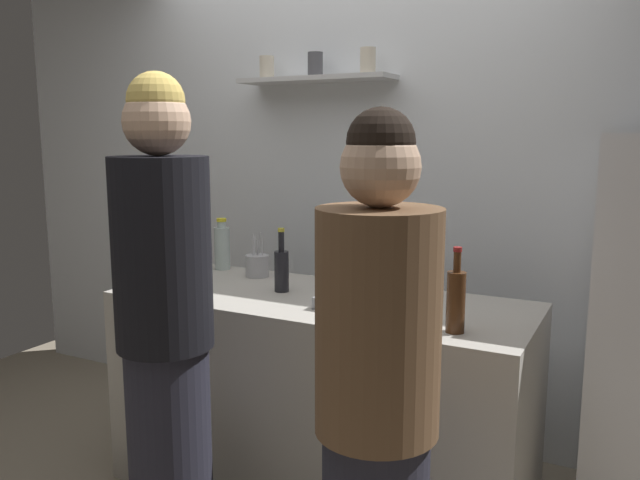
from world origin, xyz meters
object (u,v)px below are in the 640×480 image
person_brown_jacket (377,417)px  utensil_holder (257,265)px  person_blonde (165,331)px  wine_bottle_amber_glass (456,300)px  wine_bottle_dark_glass (282,269)px  baking_pan (363,302)px  wine_bottle_green_glass (189,259)px  water_bottle_plastic (222,247)px

person_brown_jacket → utensil_holder: bearing=26.2°
person_brown_jacket → person_blonde: size_ratio=0.92×
wine_bottle_amber_glass → wine_bottle_dark_glass: bearing=165.1°
baking_pan → wine_bottle_amber_glass: 0.45m
wine_bottle_green_glass → person_brown_jacket: bearing=-31.8°
utensil_holder → person_brown_jacket: bearing=-44.4°
wine_bottle_amber_glass → water_bottle_plastic: 1.45m
utensil_holder → wine_bottle_dark_glass: wine_bottle_dark_glass is taller
utensil_holder → wine_bottle_amber_glass: (1.11, -0.43, 0.06)m
utensil_holder → person_blonde: person_blonde is taller
baking_pan → wine_bottle_green_glass: bearing=177.8°
water_bottle_plastic → wine_bottle_green_glass: bearing=-82.6°
utensil_holder → wine_bottle_green_glass: (-0.21, -0.25, 0.06)m
baking_pan → person_brown_jacket: bearing=-63.7°
baking_pan → utensil_holder: bearing=157.5°
water_bottle_plastic → wine_bottle_amber_glass: bearing=-19.9°
wine_bottle_amber_glass → person_blonde: 1.03m
baking_pan → person_blonde: bearing=-127.8°
utensil_holder → wine_bottle_dark_glass: 0.34m
water_bottle_plastic → person_blonde: size_ratio=0.15×
wine_bottle_green_glass → utensil_holder: bearing=49.9°
baking_pan → person_brown_jacket: size_ratio=0.21×
wine_bottle_green_glass → person_brown_jacket: (1.28, -0.79, -0.19)m
baking_pan → wine_bottle_dark_glass: size_ratio=1.19×
person_blonde → wine_bottle_dark_glass: bearing=-69.2°
utensil_holder → person_blonde: (0.21, -0.91, -0.05)m
utensil_holder → wine_bottle_amber_glass: size_ratio=0.72×
baking_pan → water_bottle_plastic: size_ratio=1.28×
person_brown_jacket → wine_bottle_green_glass: bearing=38.8°
wine_bottle_dark_glass → baking_pan: bearing=-10.9°
wine_bottle_dark_glass → person_blonde: 0.72m
wine_bottle_green_glass → water_bottle_plastic: 0.32m
person_brown_jacket → wine_bottle_dark_glass: bearing=24.3°
utensil_holder → person_blonde: size_ratio=0.12×
water_bottle_plastic → person_blonde: person_blonde is taller
wine_bottle_dark_glass → wine_bottle_amber_glass: size_ratio=0.93×
wine_bottle_green_glass → person_blonde: bearing=-57.3°
utensil_holder → wine_bottle_green_glass: wine_bottle_green_glass is taller
person_brown_jacket → person_blonde: person_blonde is taller
water_bottle_plastic → baking_pan: bearing=-20.3°
utensil_holder → person_brown_jacket: person_brown_jacket is taller
baking_pan → person_blonde: size_ratio=0.19×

